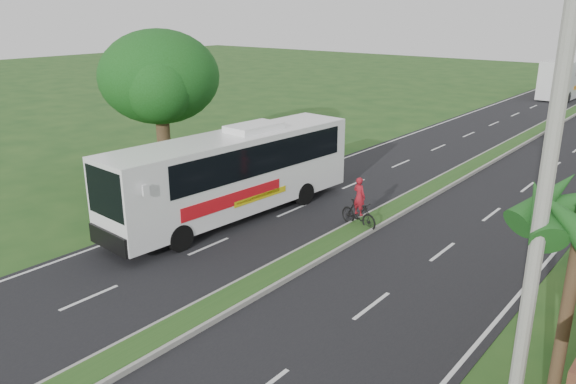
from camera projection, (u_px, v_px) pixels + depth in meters
The scene contains 9 objects.
ground at pixel (163, 338), 15.10m from camera, with size 180.00×180.00×0.00m, color #20481A.
road_asphalt at pixel (460, 175), 29.90m from camera, with size 14.00×160.00×0.02m, color black.
median_strip at pixel (460, 173), 29.87m from camera, with size 1.20×160.00×0.18m.
lane_edge_left at pixel (353, 155), 33.90m from camera, with size 0.12×160.00×0.01m, color silver.
shade_tree at pixel (158, 80), 28.16m from camera, with size 6.30×6.00×7.54m.
utility_pole_a at pixel (547, 176), 9.75m from camera, with size 1.60×0.28×11.00m.
coach_bus_main at pixel (235, 169), 23.28m from camera, with size 3.21×11.97×3.83m.
coach_bus_far at pixel (572, 74), 56.61m from camera, with size 3.03×12.82×3.72m.
motorcyclist at pixel (359, 210), 22.51m from camera, with size 1.93×0.89×2.12m.
Camera 1 is at (10.85, -8.11, 8.46)m, focal length 35.00 mm.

